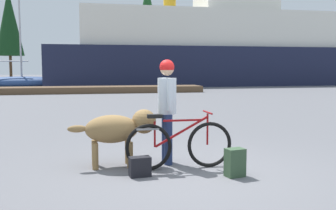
% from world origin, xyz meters
% --- Properties ---
extents(ground_plane, '(160.00, 160.00, 0.00)m').
position_xyz_m(ground_plane, '(0.00, 0.00, 0.00)').
color(ground_plane, slate).
extents(bicycle, '(1.78, 0.44, 0.93)m').
position_xyz_m(bicycle, '(-0.10, 0.30, 0.41)').
color(bicycle, black).
rests_on(bicycle, ground_plane).
extents(person_cyclist, '(0.32, 0.53, 1.79)m').
position_xyz_m(person_cyclist, '(-0.21, 0.71, 1.09)').
color(person_cyclist, navy).
rests_on(person_cyclist, ground_plane).
extents(dog, '(1.47, 0.55, 0.95)m').
position_xyz_m(dog, '(-1.05, 0.68, 0.64)').
color(dog, olive).
rests_on(dog, ground_plane).
extents(backpack, '(0.31, 0.25, 0.43)m').
position_xyz_m(backpack, '(0.62, -0.33, 0.22)').
color(backpack, '#334C33').
rests_on(backpack, ground_plane).
extents(handbag_pannier, '(0.34, 0.22, 0.30)m').
position_xyz_m(handbag_pannier, '(-0.79, -0.02, 0.15)').
color(handbag_pannier, black).
rests_on(handbag_pannier, ground_plane).
extents(dock_pier, '(18.71, 2.13, 0.40)m').
position_xyz_m(dock_pier, '(-3.27, 19.84, 0.20)').
color(dock_pier, brown).
rests_on(dock_pier, ground_plane).
extents(ferry_boat, '(28.14, 7.96, 8.96)m').
position_xyz_m(ferry_boat, '(9.64, 29.13, 3.17)').
color(ferry_boat, '#191E38').
rests_on(ferry_boat, ground_plane).
extents(sailboat_moored, '(7.17, 2.01, 8.76)m').
position_xyz_m(sailboat_moored, '(-6.24, 26.77, 0.51)').
color(sailboat_moored, navy).
rests_on(sailboat_moored, ground_plane).
extents(pine_tree_far_left, '(3.35, 3.35, 11.10)m').
position_xyz_m(pine_tree_far_left, '(-10.13, 45.68, 7.03)').
color(pine_tree_far_left, '#4C331E').
rests_on(pine_tree_far_left, ground_plane).
extents(pine_tree_center, '(3.27, 3.27, 9.11)m').
position_xyz_m(pine_tree_center, '(4.84, 46.48, 5.83)').
color(pine_tree_center, '#4C331E').
rests_on(pine_tree_center, ground_plane).
extents(pine_tree_far_right, '(3.61, 3.61, 12.12)m').
position_xyz_m(pine_tree_far_right, '(6.52, 43.73, 7.77)').
color(pine_tree_far_right, '#4C331E').
rests_on(pine_tree_far_right, ground_plane).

